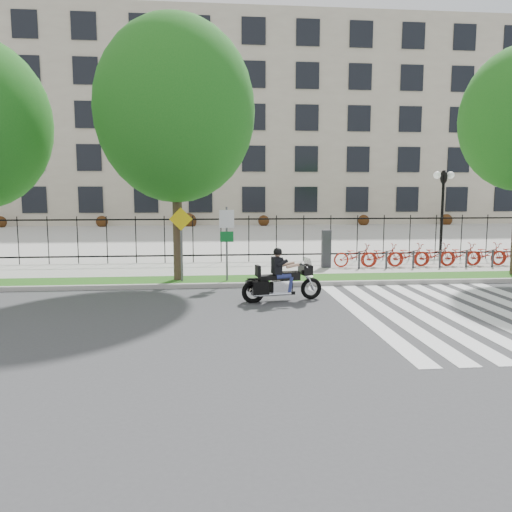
{
  "coord_description": "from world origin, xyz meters",
  "views": [
    {
      "loc": [
        -1.69,
        -12.2,
        3.11
      ],
      "look_at": [
        -0.27,
        3.0,
        1.18
      ],
      "focal_mm": 35.0,
      "sensor_mm": 36.0,
      "label": 1
    }
  ],
  "objects": [
    {
      "name": "office_building",
      "position": [
        0.0,
        44.92,
        9.97
      ],
      "size": [
        60.0,
        21.9,
        20.15
      ],
      "color": "#AEA28C",
      "rests_on": "ground"
    },
    {
      "name": "motorcycle_rider",
      "position": [
        0.38,
        1.87,
        0.63
      ],
      "size": [
        2.42,
        0.94,
        1.88
      ],
      "color": "black",
      "rests_on": "ground"
    },
    {
      "name": "street_tree_1",
      "position": [
        -2.77,
        4.95,
        5.83
      ],
      "size": [
        5.3,
        5.3,
        8.73
      ],
      "color": "#392B1F",
      "rests_on": "grass_verge"
    },
    {
      "name": "curb",
      "position": [
        0.0,
        4.1,
        0.07
      ],
      "size": [
        60.0,
        0.2,
        0.15
      ],
      "primitive_type": "cube",
      "color": "#9E9B95",
      "rests_on": "ground"
    },
    {
      "name": "sign_pole_warning",
      "position": [
        -2.64,
        4.58,
        1.74
      ],
      "size": [
        0.78,
        0.09,
        2.49
      ],
      "color": "#59595B",
      "rests_on": "grass_verge"
    },
    {
      "name": "lamp_post_right",
      "position": [
        10.0,
        12.0,
        3.21
      ],
      "size": [
        1.06,
        0.7,
        4.25
      ],
      "color": "black",
      "rests_on": "ground"
    },
    {
      "name": "crosswalk_stripes",
      "position": [
        4.83,
        0.0,
        0.01
      ],
      "size": [
        5.7,
        8.0,
        0.01
      ],
      "primitive_type": null,
      "color": "silver",
      "rests_on": "ground"
    },
    {
      "name": "sign_pole_regulatory",
      "position": [
        -1.11,
        4.58,
        1.74
      ],
      "size": [
        0.5,
        0.09,
        2.5
      ],
      "color": "#59595B",
      "rests_on": "grass_verge"
    },
    {
      "name": "plaza",
      "position": [
        0.0,
        25.0,
        0.05
      ],
      "size": [
        80.0,
        34.0,
        0.1
      ],
      "primitive_type": "cube",
      "color": "#ABA8A0",
      "rests_on": "ground"
    },
    {
      "name": "ground",
      "position": [
        0.0,
        0.0,
        0.0
      ],
      "size": [
        120.0,
        120.0,
        0.0
      ],
      "primitive_type": "plane",
      "color": "#3E3D40",
      "rests_on": "ground"
    },
    {
      "name": "iron_fence",
      "position": [
        0.0,
        9.2,
        1.15
      ],
      "size": [
        30.0,
        0.06,
        2.0
      ],
      "primitive_type": null,
      "color": "black",
      "rests_on": "sidewalk"
    },
    {
      "name": "sidewalk",
      "position": [
        0.0,
        7.45,
        0.07
      ],
      "size": [
        60.0,
        3.5,
        0.15
      ],
      "primitive_type": "cube",
      "color": "#ABA8A0",
      "rests_on": "ground"
    },
    {
      "name": "bike_share_station",
      "position": [
        7.91,
        7.2,
        0.62
      ],
      "size": [
        9.96,
        0.85,
        1.5
      ],
      "color": "#2D2D33",
      "rests_on": "sidewalk"
    },
    {
      "name": "grass_verge",
      "position": [
        0.0,
        4.95,
        0.07
      ],
      "size": [
        60.0,
        1.5,
        0.15
      ],
      "primitive_type": "cube",
      "color": "#205715",
      "rests_on": "ground"
    }
  ]
}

